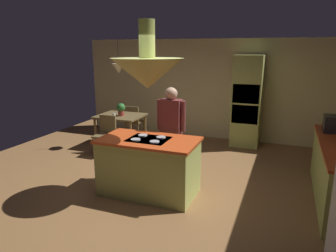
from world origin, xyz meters
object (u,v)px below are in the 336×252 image
object	(u,v)px
chair_by_back_wall	(133,120)
dining_table	(120,119)
kitchen_island	(149,166)
potted_plant_on_table	(121,109)
oven_tower	(247,101)
chair_facing_island	(106,132)
person_at_island	(171,127)
cup_on_table	(114,115)

from	to	relation	value
chair_by_back_wall	dining_table	bearing A→B (deg)	90.00
kitchen_island	potted_plant_on_table	bearing A→B (deg)	128.80
oven_tower	chair_facing_island	bearing A→B (deg)	-147.12
dining_table	person_at_island	distance (m)	2.30
cup_on_table	dining_table	bearing A→B (deg)	79.89
oven_tower	person_at_island	xyz separation A→B (m)	(-0.99, -2.53, -0.13)
chair_by_back_wall	cup_on_table	distance (m)	0.94
chair_facing_island	chair_by_back_wall	xyz separation A→B (m)	(0.00, 1.33, 0.00)
person_at_island	kitchen_island	bearing A→B (deg)	-99.13
kitchen_island	dining_table	size ratio (longest dim) A/B	1.48
person_at_island	potted_plant_on_table	xyz separation A→B (m)	(-1.76, 1.33, -0.02)
dining_table	potted_plant_on_table	bearing A→B (deg)	-45.11
person_at_island	chair_facing_island	bearing A→B (deg)	158.39
potted_plant_on_table	oven_tower	bearing A→B (deg)	23.67
oven_tower	chair_by_back_wall	world-z (taller)	oven_tower
person_at_island	chair_facing_island	distance (m)	2.00
chair_by_back_wall	potted_plant_on_table	distance (m)	0.84
dining_table	person_at_island	bearing A→B (deg)	-37.36
chair_by_back_wall	oven_tower	bearing A→B (deg)	-170.34
chair_facing_island	cup_on_table	bearing A→B (deg)	95.11
chair_by_back_wall	cup_on_table	world-z (taller)	chair_by_back_wall
kitchen_island	potted_plant_on_table	xyz separation A→B (m)	(-1.64, 2.04, 0.46)
kitchen_island	chair_by_back_wall	bearing A→B (deg)	121.57
oven_tower	potted_plant_on_table	xyz separation A→B (m)	(-2.74, -1.20, -0.15)
potted_plant_on_table	cup_on_table	world-z (taller)	potted_plant_on_table
oven_tower	dining_table	bearing A→B (deg)	-157.79
dining_table	potted_plant_on_table	xyz separation A→B (m)	(0.06, -0.06, 0.27)
oven_tower	chair_facing_island	distance (m)	3.38
chair_by_back_wall	chair_facing_island	bearing A→B (deg)	90.00
person_at_island	oven_tower	bearing A→B (deg)	68.71
dining_table	person_at_island	xyz separation A→B (m)	(1.81, -1.39, 0.29)
dining_table	chair_by_back_wall	xyz separation A→B (m)	(0.00, 0.67, -0.15)
kitchen_island	person_at_island	xyz separation A→B (m)	(0.11, 0.71, 0.49)
kitchen_island	cup_on_table	xyz separation A→B (m)	(-1.74, 1.88, 0.34)
oven_tower	potted_plant_on_table	world-z (taller)	oven_tower
person_at_island	cup_on_table	distance (m)	2.19
chair_facing_island	potted_plant_on_table	distance (m)	0.74
potted_plant_on_table	chair_facing_island	bearing A→B (deg)	-95.49
kitchen_island	cup_on_table	bearing A→B (deg)	132.82
dining_table	chair_by_back_wall	size ratio (longest dim) A/B	1.22
chair_facing_island	cup_on_table	distance (m)	0.54
chair_by_back_wall	cup_on_table	xyz separation A→B (m)	(-0.04, -0.89, 0.30)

